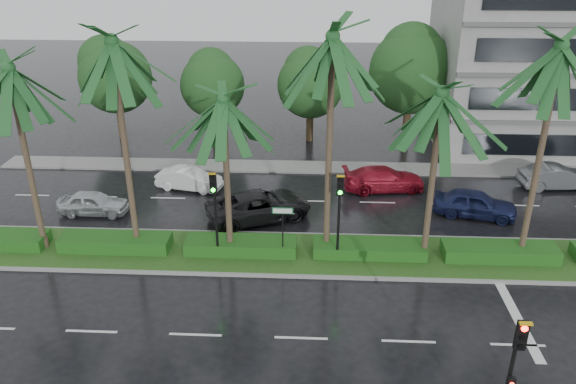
{
  "coord_description": "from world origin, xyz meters",
  "views": [
    {
      "loc": [
        0.33,
        -21.86,
        13.71
      ],
      "look_at": [
        -0.81,
        1.5,
        3.05
      ],
      "focal_mm": 35.0,
      "sensor_mm": 36.0,
      "label": 1
    }
  ],
  "objects_px": {
    "street_sign": "(283,220)",
    "car_grey": "(557,177)",
    "car_red": "(384,179)",
    "signal_near": "(511,375)",
    "car_darkgrey": "(259,206)",
    "car_silver": "(93,203)",
    "car_blue": "(475,204)",
    "car_white": "(189,179)",
    "signal_median_left": "(215,203)"
  },
  "relations": [
    {
      "from": "car_white",
      "to": "car_red",
      "type": "distance_m",
      "value": 11.51
    },
    {
      "from": "car_white",
      "to": "car_grey",
      "type": "xyz_separation_m",
      "value": [
        21.8,
        1.22,
        0.07
      ]
    },
    {
      "from": "signal_median_left",
      "to": "car_red",
      "type": "distance_m",
      "value": 12.24
    },
    {
      "from": "car_darkgrey",
      "to": "car_red",
      "type": "bearing_deg",
      "value": -83.84
    },
    {
      "from": "car_white",
      "to": "car_red",
      "type": "height_order",
      "value": "car_red"
    },
    {
      "from": "signal_near",
      "to": "signal_median_left",
      "type": "relative_size",
      "value": 1.0
    },
    {
      "from": "signal_near",
      "to": "car_grey",
      "type": "bearing_deg",
      "value": 65.11
    },
    {
      "from": "car_red",
      "to": "car_blue",
      "type": "distance_m",
      "value": 5.54
    },
    {
      "from": "car_silver",
      "to": "car_grey",
      "type": "relative_size",
      "value": 0.86
    },
    {
      "from": "car_blue",
      "to": "car_grey",
      "type": "height_order",
      "value": "car_blue"
    },
    {
      "from": "car_red",
      "to": "car_silver",
      "type": "bearing_deg",
      "value": 95.52
    },
    {
      "from": "street_sign",
      "to": "car_darkgrey",
      "type": "bearing_deg",
      "value": 109.68
    },
    {
      "from": "signal_near",
      "to": "car_blue",
      "type": "relative_size",
      "value": 1.01
    },
    {
      "from": "signal_near",
      "to": "car_darkgrey",
      "type": "relative_size",
      "value": 0.79
    },
    {
      "from": "car_darkgrey",
      "to": "signal_near",
      "type": "bearing_deg",
      "value": -173.24
    },
    {
      "from": "car_white",
      "to": "signal_median_left",
      "type": "bearing_deg",
      "value": -147.88
    },
    {
      "from": "car_silver",
      "to": "car_white",
      "type": "height_order",
      "value": "car_white"
    },
    {
      "from": "car_silver",
      "to": "car_blue",
      "type": "bearing_deg",
      "value": -87.98
    },
    {
      "from": "car_darkgrey",
      "to": "car_blue",
      "type": "relative_size",
      "value": 1.28
    },
    {
      "from": "car_darkgrey",
      "to": "car_red",
      "type": "relative_size",
      "value": 1.15
    },
    {
      "from": "car_silver",
      "to": "car_grey",
      "type": "height_order",
      "value": "car_grey"
    },
    {
      "from": "car_darkgrey",
      "to": "street_sign",
      "type": "bearing_deg",
      "value": 175.29
    },
    {
      "from": "car_blue",
      "to": "signal_median_left",
      "type": "bearing_deg",
      "value": 125.94
    },
    {
      "from": "car_white",
      "to": "car_red",
      "type": "bearing_deg",
      "value": -76.05
    },
    {
      "from": "street_sign",
      "to": "car_darkgrey",
      "type": "xyz_separation_m",
      "value": [
        -1.5,
        4.19,
        -1.36
      ]
    },
    {
      "from": "street_sign",
      "to": "car_silver",
      "type": "distance_m",
      "value": 11.47
    },
    {
      "from": "signal_near",
      "to": "signal_median_left",
      "type": "xyz_separation_m",
      "value": [
        -10.0,
        9.69,
        0.49
      ]
    },
    {
      "from": "car_blue",
      "to": "car_silver",
      "type": "bearing_deg",
      "value": 105.84
    },
    {
      "from": "signal_median_left",
      "to": "car_white",
      "type": "xyz_separation_m",
      "value": [
        -3.0,
        8.05,
        -2.36
      ]
    },
    {
      "from": "car_red",
      "to": "car_blue",
      "type": "height_order",
      "value": "car_blue"
    },
    {
      "from": "street_sign",
      "to": "car_blue",
      "type": "bearing_deg",
      "value": 26.99
    },
    {
      "from": "street_sign",
      "to": "car_grey",
      "type": "distance_m",
      "value": 18.28
    },
    {
      "from": "car_blue",
      "to": "street_sign",
      "type": "bearing_deg",
      "value": 130.84
    },
    {
      "from": "street_sign",
      "to": "car_blue",
      "type": "relative_size",
      "value": 0.6
    },
    {
      "from": "street_sign",
      "to": "car_white",
      "type": "bearing_deg",
      "value": 127.31
    },
    {
      "from": "car_silver",
      "to": "car_darkgrey",
      "type": "height_order",
      "value": "car_darkgrey"
    },
    {
      "from": "signal_near",
      "to": "car_darkgrey",
      "type": "height_order",
      "value": "signal_near"
    },
    {
      "from": "car_silver",
      "to": "car_grey",
      "type": "bearing_deg",
      "value": -79.81
    },
    {
      "from": "signal_median_left",
      "to": "street_sign",
      "type": "xyz_separation_m",
      "value": [
        3.0,
        0.18,
        -0.87
      ]
    },
    {
      "from": "signal_near",
      "to": "signal_median_left",
      "type": "height_order",
      "value": "signal_median_left"
    },
    {
      "from": "car_red",
      "to": "signal_near",
      "type": "bearing_deg",
      "value": 176.39
    },
    {
      "from": "car_white",
      "to": "car_silver",
      "type": "bearing_deg",
      "value": 139.49
    },
    {
      "from": "car_grey",
      "to": "car_silver",
      "type": "bearing_deg",
      "value": 95.54
    },
    {
      "from": "car_blue",
      "to": "car_grey",
      "type": "xyz_separation_m",
      "value": [
        5.8,
        4.0,
        -0.02
      ]
    },
    {
      "from": "signal_near",
      "to": "signal_median_left",
      "type": "bearing_deg",
      "value": 135.91
    },
    {
      "from": "street_sign",
      "to": "car_white",
      "type": "distance_m",
      "value": 10.01
    },
    {
      "from": "signal_near",
      "to": "street_sign",
      "type": "relative_size",
      "value": 1.68
    },
    {
      "from": "car_red",
      "to": "car_white",
      "type": "bearing_deg",
      "value": 83.93
    },
    {
      "from": "signal_median_left",
      "to": "car_blue",
      "type": "bearing_deg",
      "value": 22.08
    },
    {
      "from": "car_silver",
      "to": "car_red",
      "type": "distance_m",
      "value": 16.48
    }
  ]
}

